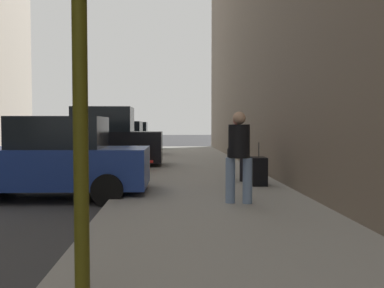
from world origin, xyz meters
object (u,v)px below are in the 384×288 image
object	(u,v)px
pedestrian_in_red_jacket	(237,145)
rolling_suitcase	(259,171)
parked_dark_green_sedan	(129,137)
fire_hydrant	(146,160)
parked_gray_coupe	(119,140)
parked_black_suv	(99,141)
parked_blue_sedan	(53,160)
pedestrian_in_jeans	(239,152)

from	to	relation	value
pedestrian_in_red_jacket	rolling_suitcase	bearing A→B (deg)	-59.87
parked_dark_green_sedan	fire_hydrant	xyz separation A→B (m)	(1.80, -13.30, -0.35)
parked_gray_coupe	rolling_suitcase	size ratio (longest dim) A/B	4.09
parked_dark_green_sedan	pedestrian_in_red_jacket	world-z (taller)	pedestrian_in_red_jacket
rolling_suitcase	parked_black_suv	bearing A→B (deg)	131.63
parked_dark_green_sedan	pedestrian_in_red_jacket	size ratio (longest dim) A/B	2.46
pedestrian_in_red_jacket	parked_blue_sedan	bearing A→B (deg)	-160.69
parked_dark_green_sedan	pedestrian_in_red_jacket	bearing A→B (deg)	-74.90
parked_black_suv	pedestrian_in_jeans	xyz separation A→B (m)	(3.84, -7.63, 0.07)
parked_black_suv	pedestrian_in_jeans	size ratio (longest dim) A/B	2.70
fire_hydrant	parked_gray_coupe	bearing A→B (deg)	102.68
parked_dark_green_sedan	rolling_suitcase	xyz separation A→B (m)	(4.70, -16.59, -0.36)
parked_dark_green_sedan	parked_blue_sedan	bearing A→B (deg)	-90.00
parked_blue_sedan	rolling_suitcase	world-z (taller)	parked_blue_sedan
parked_blue_sedan	parked_dark_green_sedan	xyz separation A→B (m)	(0.00, 17.37, 0.00)
pedestrian_in_red_jacket	pedestrian_in_jeans	xyz separation A→B (m)	(-0.44, -3.07, 0.00)
parked_blue_sedan	pedestrian_in_jeans	distance (m)	4.15
parked_gray_coupe	fire_hydrant	xyz separation A→B (m)	(1.80, -8.02, -0.35)
fire_hydrant	pedestrian_in_jeans	distance (m)	6.02
rolling_suitcase	parked_blue_sedan	bearing A→B (deg)	-170.61
parked_gray_coupe	parked_black_suv	bearing A→B (deg)	-90.00
parked_black_suv	parked_dark_green_sedan	size ratio (longest dim) A/B	1.10
pedestrian_in_red_jacket	rolling_suitcase	distance (m)	1.04
parked_blue_sedan	pedestrian_in_red_jacket	size ratio (longest dim) A/B	2.47
parked_black_suv	pedestrian_in_red_jacket	xyz separation A→B (m)	(4.28, -4.57, 0.07)
pedestrian_in_red_jacket	parked_black_suv	bearing A→B (deg)	133.16
rolling_suitcase	pedestrian_in_jeans	bearing A→B (deg)	-110.20
parked_blue_sedan	fire_hydrant	distance (m)	4.46
parked_gray_coupe	parked_dark_green_sedan	size ratio (longest dim) A/B	1.01
parked_blue_sedan	parked_black_suv	distance (m)	6.07
parked_black_suv	pedestrian_in_red_jacket	distance (m)	6.26
fire_hydrant	pedestrian_in_jeans	xyz separation A→B (m)	(2.03, -5.63, 0.61)
rolling_suitcase	pedestrian_in_red_jacket	bearing A→B (deg)	120.13
parked_black_suv	parked_dark_green_sedan	bearing A→B (deg)	90.00
fire_hydrant	pedestrian_in_jeans	size ratio (longest dim) A/B	0.41
pedestrian_in_red_jacket	rolling_suitcase	xyz separation A→B (m)	(0.42, -0.72, -0.61)
parked_black_suv	fire_hydrant	distance (m)	2.75
pedestrian_in_jeans	pedestrian_in_red_jacket	bearing A→B (deg)	81.78
rolling_suitcase	fire_hydrant	bearing A→B (deg)	131.38
parked_dark_green_sedan	pedestrian_in_red_jacket	distance (m)	16.44
pedestrian_in_red_jacket	pedestrian_in_jeans	distance (m)	3.10
pedestrian_in_red_jacket	parked_dark_green_sedan	bearing A→B (deg)	105.10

